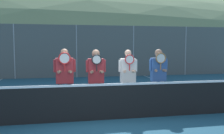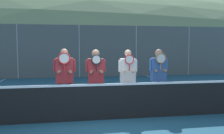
{
  "view_description": "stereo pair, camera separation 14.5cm",
  "coord_description": "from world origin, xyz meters",
  "px_view_note": "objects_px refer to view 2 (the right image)",
  "views": [
    {
      "loc": [
        -0.85,
        -6.32,
        1.93
      ],
      "look_at": [
        0.59,
        0.95,
        1.31
      ],
      "focal_mm": 40.0,
      "sensor_mm": 36.0,
      "label": 1
    },
    {
      "loc": [
        -0.71,
        -6.35,
        1.93
      ],
      "look_at": [
        0.59,
        0.95,
        1.31
      ],
      "focal_mm": 40.0,
      "sensor_mm": 36.0,
      "label": 2
    }
  ],
  "objects_px": {
    "player_rightmost": "(159,74)",
    "car_left_of_center": "(63,61)",
    "player_center_left": "(96,76)",
    "car_right_of_center": "(193,59)",
    "player_center_right": "(128,76)",
    "car_center": "(129,59)",
    "player_leftmost": "(65,75)"
  },
  "relations": [
    {
      "from": "player_leftmost",
      "to": "player_rightmost",
      "type": "height_order",
      "value": "player_leftmost"
    },
    {
      "from": "player_rightmost",
      "to": "car_center",
      "type": "bearing_deg",
      "value": 80.25
    },
    {
      "from": "player_center_left",
      "to": "player_center_right",
      "type": "distance_m",
      "value": 0.94
    },
    {
      "from": "car_left_of_center",
      "to": "car_center",
      "type": "xyz_separation_m",
      "value": [
        4.96,
        0.16,
        0.05
      ]
    },
    {
      "from": "player_rightmost",
      "to": "player_center_right",
      "type": "bearing_deg",
      "value": -178.81
    },
    {
      "from": "car_center",
      "to": "car_right_of_center",
      "type": "xyz_separation_m",
      "value": [
        4.98,
        -0.39,
        -0.0
      ]
    },
    {
      "from": "player_center_left",
      "to": "car_left_of_center",
      "type": "xyz_separation_m",
      "value": [
        -1.12,
        11.18,
        -0.21
      ]
    },
    {
      "from": "player_center_right",
      "to": "car_right_of_center",
      "type": "bearing_deg",
      "value": 54.3
    },
    {
      "from": "player_rightmost",
      "to": "car_left_of_center",
      "type": "xyz_separation_m",
      "value": [
        -3.01,
        11.16,
        -0.22
      ]
    },
    {
      "from": "player_center_left",
      "to": "car_left_of_center",
      "type": "distance_m",
      "value": 11.24
    },
    {
      "from": "player_center_left",
      "to": "player_rightmost",
      "type": "height_order",
      "value": "player_rightmost"
    },
    {
      "from": "player_center_right",
      "to": "car_center",
      "type": "height_order",
      "value": "player_center_right"
    },
    {
      "from": "player_center_left",
      "to": "car_right_of_center",
      "type": "bearing_deg",
      "value": 51.18
    },
    {
      "from": "car_center",
      "to": "car_right_of_center",
      "type": "height_order",
      "value": "car_center"
    },
    {
      "from": "player_center_left",
      "to": "player_rightmost",
      "type": "distance_m",
      "value": 1.89
    },
    {
      "from": "player_rightmost",
      "to": "car_left_of_center",
      "type": "bearing_deg",
      "value": 105.12
    },
    {
      "from": "car_center",
      "to": "player_leftmost",
      "type": "bearing_deg",
      "value": -112.64
    },
    {
      "from": "car_right_of_center",
      "to": "car_left_of_center",
      "type": "bearing_deg",
      "value": 178.7
    },
    {
      "from": "player_center_left",
      "to": "player_rightmost",
      "type": "relative_size",
      "value": 1.0
    },
    {
      "from": "player_leftmost",
      "to": "player_center_left",
      "type": "bearing_deg",
      "value": -2.92
    },
    {
      "from": "car_left_of_center",
      "to": "player_center_right",
      "type": "bearing_deg",
      "value": -79.53
    },
    {
      "from": "player_rightmost",
      "to": "car_center",
      "type": "distance_m",
      "value": 11.49
    },
    {
      "from": "player_rightmost",
      "to": "car_left_of_center",
      "type": "relative_size",
      "value": 0.44
    },
    {
      "from": "player_rightmost",
      "to": "car_center",
      "type": "relative_size",
      "value": 0.44
    },
    {
      "from": "player_center_left",
      "to": "player_rightmost",
      "type": "bearing_deg",
      "value": 0.75
    },
    {
      "from": "player_center_left",
      "to": "car_right_of_center",
      "type": "distance_m",
      "value": 14.06
    },
    {
      "from": "player_center_left",
      "to": "player_rightmost",
      "type": "xyz_separation_m",
      "value": [
        1.89,
        0.02,
        0.01
      ]
    },
    {
      "from": "car_right_of_center",
      "to": "player_center_right",
      "type": "bearing_deg",
      "value": -125.7
    },
    {
      "from": "player_center_right",
      "to": "player_leftmost",
      "type": "bearing_deg",
      "value": 178.75
    },
    {
      "from": "player_center_right",
      "to": "car_right_of_center",
      "type": "xyz_separation_m",
      "value": [
        7.87,
        10.95,
        -0.14
      ]
    },
    {
      "from": "player_leftmost",
      "to": "car_center",
      "type": "relative_size",
      "value": 0.44
    },
    {
      "from": "car_left_of_center",
      "to": "car_center",
      "type": "distance_m",
      "value": 4.96
    }
  ]
}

